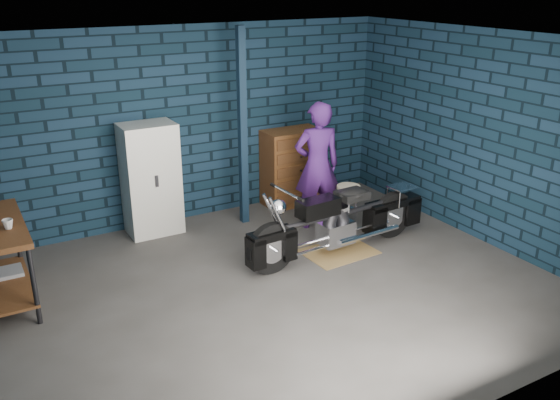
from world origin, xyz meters
The scene contains 11 objects.
ground centered at (0.00, 0.00, 0.00)m, with size 6.00×6.00×0.00m, color #484644.
room_walls centered at (0.00, 0.55, 1.90)m, with size 6.02×5.01×2.71m.
support_post centered at (0.55, 1.95, 1.35)m, with size 0.10×0.10×2.70m, color #102233.
drip_mat centered at (1.14, 0.45, 0.00)m, with size 0.88×0.66×0.01m, color brown.
motorcycle centered at (1.14, 0.45, 0.49)m, with size 2.24×0.61×0.99m, color black, non-canonical shape.
person centered at (1.36, 1.32, 0.88)m, with size 0.64×0.42×1.76m, color #451B68.
storage_bin centered at (-2.66, 1.43, 0.13)m, with size 0.41×0.29×0.26m, color gray.
locker centered at (-0.68, 2.23, 0.75)m, with size 0.70×0.50×1.51m, color silver.
tool_chest centered at (1.51, 2.23, 0.58)m, with size 0.86×0.48×1.15m, color brown.
shop_stool centered at (1.73, 1.10, 0.30)m, with size 0.32×0.32×0.59m, color beige, non-canonical shape.
cup_b centered at (-2.55, 1.00, 0.96)m, with size 0.11×0.11×0.10m, color beige.
Camera 1 is at (-2.86, -5.09, 3.30)m, focal length 38.00 mm.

